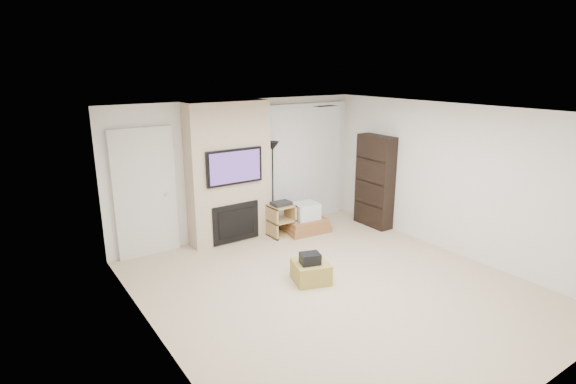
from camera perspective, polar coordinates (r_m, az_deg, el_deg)
floor at (r=6.63m, az=6.00°, el=-11.98°), size 5.00×5.50×0.00m
ceiling at (r=5.90m, az=6.69°, el=10.07°), size 5.00×5.50×0.00m
wall_back at (r=8.35m, az=-6.02°, el=3.04°), size 5.00×0.00×2.50m
wall_front at (r=4.58m, az=29.60°, el=-9.88°), size 5.00×0.00×2.50m
wall_left at (r=4.98m, az=-16.27°, el=-6.38°), size 0.00×5.50×2.50m
wall_right at (r=7.96m, az=20.16°, el=1.51°), size 0.00×5.50×2.50m
hvac_vent at (r=6.77m, az=4.80°, el=10.80°), size 0.35×0.18×0.01m
ottoman at (r=6.72m, az=2.92°, el=-10.06°), size 0.63×0.63×0.30m
black_bag at (r=6.58m, az=2.82°, el=-8.44°), size 0.33×0.30×0.16m
fireplace_wall at (r=8.02m, az=-7.50°, el=2.35°), size 1.50×0.47×2.50m
entry_door at (r=7.70m, az=-17.68°, el=-0.21°), size 1.02×0.11×2.14m
vertical_blinds at (r=9.04m, az=1.97°, el=4.23°), size 1.98×0.10×2.37m
floor_lamp at (r=8.38m, az=-1.98°, el=3.93°), size 0.26×0.26×1.73m
av_stand at (r=8.36m, az=-0.86°, el=-3.32°), size 0.45×0.38×0.66m
box_stack at (r=8.63m, az=2.22°, el=-3.64°), size 0.89×0.70×0.56m
bookshelf at (r=8.92m, az=10.97°, el=1.34°), size 0.30×0.80×1.80m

